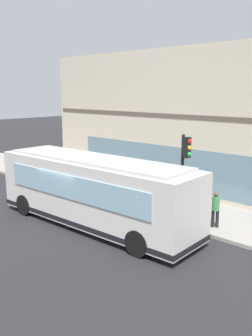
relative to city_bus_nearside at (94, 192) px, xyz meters
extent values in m
plane|color=#262628|center=(-0.27, 0.96, -1.55)|extent=(120.00, 120.00, 0.00)
cube|color=#9E9991|center=(4.34, 0.96, -1.48)|extent=(4.02, 40.00, 0.15)
cube|color=beige|center=(10.53, 0.96, 2.55)|extent=(8.37, 19.47, 8.20)
cube|color=brown|center=(6.50, 0.96, 2.96)|extent=(0.36, 19.08, 0.24)
cube|color=slate|center=(6.40, 0.96, 0.05)|extent=(0.12, 13.63, 2.40)
cube|color=silver|center=(0.00, -0.02, 0.05)|extent=(2.99, 10.11, 2.70)
cube|color=silver|center=(0.00, -0.02, 1.46)|extent=(2.57, 9.09, 0.12)
cube|color=#8CB2C6|center=(-0.25, 4.96, 0.50)|extent=(2.20, 0.19, 1.20)
cube|color=#8CB2C6|center=(1.27, 0.05, 0.45)|extent=(0.47, 8.19, 1.00)
cube|color=#8CB2C6|center=(-1.27, -0.08, 0.45)|extent=(0.47, 8.19, 1.00)
cube|color=black|center=(0.00, -0.02, -1.12)|extent=(3.03, 10.15, 0.20)
cylinder|color=black|center=(0.97, 3.64, -1.05)|extent=(0.35, 1.01, 1.00)
cylinder|color=black|center=(-1.33, 3.52, -1.05)|extent=(0.35, 1.01, 1.00)
cylinder|color=black|center=(1.32, -3.35, -1.05)|extent=(0.35, 1.01, 1.00)
cylinder|color=black|center=(-0.98, -3.47, -1.05)|extent=(0.35, 1.01, 1.00)
cylinder|color=black|center=(2.92, -2.60, 0.54)|extent=(0.14, 0.14, 3.88)
cube|color=black|center=(2.92, -2.79, 1.93)|extent=(0.32, 0.24, 0.90)
sphere|color=red|center=(2.92, -2.92, 2.21)|extent=(0.20, 0.20, 0.20)
sphere|color=yellow|center=(2.92, -2.92, 1.93)|extent=(0.20, 0.20, 0.20)
sphere|color=green|center=(2.92, -2.92, 1.65)|extent=(0.20, 0.20, 0.20)
cylinder|color=red|center=(5.16, -0.42, -1.13)|extent=(0.24, 0.24, 0.55)
sphere|color=red|center=(5.16, -0.42, -0.77)|extent=(0.22, 0.22, 0.22)
cylinder|color=red|center=(5.16, -0.59, -1.08)|extent=(0.10, 0.12, 0.10)
cylinder|color=red|center=(5.33, -0.42, -1.08)|extent=(0.12, 0.10, 0.10)
cylinder|color=black|center=(3.22, -4.26, -1.03)|extent=(0.14, 0.14, 0.76)
cylinder|color=black|center=(3.13, -4.10, -1.03)|extent=(0.14, 0.14, 0.76)
cylinder|color=#3F8C4C|center=(3.18, -4.18, -0.35)|extent=(0.32, 0.32, 0.60)
sphere|color=brown|center=(3.18, -4.18, 0.05)|extent=(0.20, 0.20, 0.20)
cylinder|color=silver|center=(3.35, 8.69, -1.00)|extent=(0.14, 0.14, 0.81)
cylinder|color=silver|center=(3.31, 8.86, -1.00)|extent=(0.14, 0.14, 0.81)
cylinder|color=#3F8C4C|center=(3.33, 8.78, -0.28)|extent=(0.32, 0.32, 0.64)
sphere|color=tan|center=(3.33, 8.78, 0.15)|extent=(0.22, 0.22, 0.22)
cylinder|color=black|center=(4.58, 1.25, -0.99)|extent=(0.14, 0.14, 0.83)
cylinder|color=black|center=(4.67, 1.09, -0.99)|extent=(0.14, 0.14, 0.83)
cylinder|color=black|center=(4.63, 1.17, -0.25)|extent=(0.32, 0.32, 0.66)
sphere|color=brown|center=(4.63, 1.17, 0.20)|extent=(0.22, 0.22, 0.22)
cylinder|color=gold|center=(3.37, 5.58, -1.00)|extent=(0.14, 0.14, 0.80)
cylinder|color=gold|center=(3.23, 5.46, -1.00)|extent=(0.14, 0.14, 0.80)
cylinder|color=#99994C|center=(3.30, 5.52, -0.29)|extent=(0.32, 0.32, 0.63)
sphere|color=tan|center=(3.30, 5.52, 0.13)|extent=(0.22, 0.22, 0.22)
camera|label=1|loc=(-10.21, -11.70, 4.31)|focal=39.27mm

